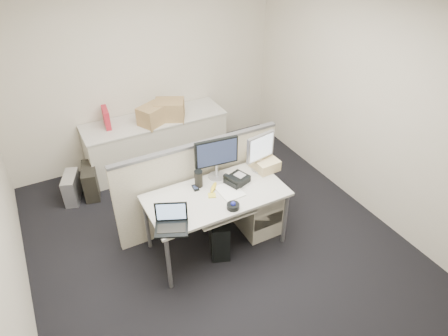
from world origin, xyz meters
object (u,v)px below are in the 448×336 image
desk (216,199)px  desk_phone (237,180)px  laptop (171,220)px  monitor_main (216,159)px

desk → desk_phone: desk_phone is taller
desk → desk_phone: (0.30, 0.08, 0.10)m
desk → laptop: laptop is taller
desk → monitor_main: size_ratio=3.06×
laptop → desk_phone: laptop is taller
monitor_main → laptop: 0.96m
desk → monitor_main: (0.15, 0.28, 0.31)m
desk → desk_phone: bearing=14.9°
desk → desk_phone: size_ratio=6.21×
desk_phone → laptop: bearing=-178.0°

